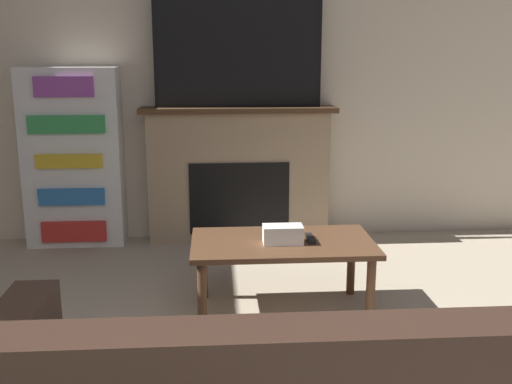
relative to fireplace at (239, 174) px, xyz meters
name	(u,v)px	position (x,y,z in m)	size (l,w,h in m)	color
wall_back	(234,67)	(-0.02, 0.14, 0.82)	(6.27, 0.06, 2.70)	beige
fireplace	(239,174)	(0.00, 0.00, 0.00)	(1.50, 0.28, 1.05)	tan
tv	(238,54)	(0.00, -0.02, 0.92)	(1.25, 0.03, 0.79)	black
coffee_table	(283,250)	(0.19, -1.40, -0.16)	(1.02, 0.58, 0.43)	brown
tissue_box	(283,234)	(0.18, -1.44, -0.05)	(0.22, 0.12, 0.10)	white
remote_control	(310,238)	(0.34, -1.40, -0.09)	(0.04, 0.15, 0.02)	black
bookshelf	(73,158)	(-1.26, -0.02, 0.15)	(0.73, 0.29, 1.35)	white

